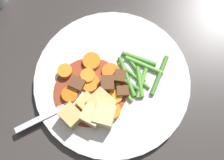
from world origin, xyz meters
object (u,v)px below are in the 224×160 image
at_px(carrot_slice_7, 65,71).
at_px(potato_chunk_4, 87,103).
at_px(carrot_slice_6, 110,72).
at_px(potato_chunk_1, 102,103).
at_px(meat_chunk_1, 108,84).
at_px(fork, 66,106).
at_px(carrot_slice_0, 88,76).
at_px(meat_chunk_3, 78,87).
at_px(potato_chunk_3, 91,116).
at_px(carrot_slice_2, 115,97).
at_px(potato_chunk_2, 71,116).
at_px(meat_chunk_2, 120,77).
at_px(dinner_plate, 112,81).
at_px(carrot_slice_3, 92,61).
at_px(carrot_slice_1, 90,85).
at_px(carrot_slice_5, 70,95).
at_px(meat_chunk_0, 123,92).
at_px(potato_chunk_0, 104,116).
at_px(carrot_slice_4, 111,111).

distance_m(carrot_slice_7, potato_chunk_4, 0.07).
distance_m(carrot_slice_6, potato_chunk_1, 0.06).
bearing_deg(meat_chunk_1, fork, 15.82).
bearing_deg(meat_chunk_1, carrot_slice_0, -37.71).
bearing_deg(meat_chunk_3, potato_chunk_3, 104.90).
height_order(carrot_slice_6, fork, carrot_slice_6).
xyz_separation_m(carrot_slice_2, carrot_slice_7, (0.08, -0.06, 0.00)).
bearing_deg(potato_chunk_2, meat_chunk_2, -149.44).
relative_size(dinner_plate, carrot_slice_3, 8.61).
bearing_deg(dinner_plate, fork, 20.90).
bearing_deg(meat_chunk_1, potato_chunk_2, 32.48).
bearing_deg(carrot_slice_1, carrot_slice_5, 16.50).
distance_m(dinner_plate, potato_chunk_1, 0.05).
height_order(carrot_slice_1, carrot_slice_5, carrot_slice_5).
xyz_separation_m(carrot_slice_5, meat_chunk_0, (-0.09, 0.01, 0.00)).
height_order(potato_chunk_1, meat_chunk_1, same).
bearing_deg(meat_chunk_1, carrot_slice_2, 111.29).
bearing_deg(carrot_slice_0, potato_chunk_3, 86.12).
bearing_deg(carrot_slice_3, potato_chunk_0, 92.93).
distance_m(carrot_slice_5, potato_chunk_1, 0.06).
relative_size(potato_chunk_1, meat_chunk_0, 1.92).
xyz_separation_m(potato_chunk_2, meat_chunk_0, (-0.09, -0.03, -0.01)).
bearing_deg(meat_chunk_2, carrot_slice_4, 65.55).
xyz_separation_m(potato_chunk_0, potato_chunk_1, (0.00, -0.02, -0.00)).
bearing_deg(carrot_slice_5, dinner_plate, -168.50).
bearing_deg(potato_chunk_3, potato_chunk_4, -81.84).
bearing_deg(potato_chunk_1, potato_chunk_4, -12.15).
bearing_deg(carrot_slice_1, fork, 31.05).
height_order(carrot_slice_6, meat_chunk_2, meat_chunk_2).
distance_m(carrot_slice_6, meat_chunk_1, 0.03).
height_order(carrot_slice_3, meat_chunk_1, meat_chunk_1).
height_order(dinner_plate, carrot_slice_7, carrot_slice_7).
height_order(potato_chunk_2, meat_chunk_2, potato_chunk_2).
xyz_separation_m(carrot_slice_4, carrot_slice_5, (0.07, -0.04, -0.00)).
xyz_separation_m(carrot_slice_7, meat_chunk_2, (-0.09, 0.03, 0.00)).
height_order(carrot_slice_6, potato_chunk_3, potato_chunk_3).
relative_size(potato_chunk_2, meat_chunk_3, 1.32).
distance_m(carrot_slice_6, meat_chunk_2, 0.02).
height_order(dinner_plate, carrot_slice_1, carrot_slice_1).
bearing_deg(carrot_slice_0, meat_chunk_1, 142.29).
relative_size(carrot_slice_2, meat_chunk_1, 0.91).
xyz_separation_m(potato_chunk_1, meat_chunk_2, (-0.04, -0.04, -0.00)).
xyz_separation_m(carrot_slice_2, fork, (0.09, -0.00, -0.00)).
bearing_deg(meat_chunk_0, fork, 3.50).
distance_m(carrot_slice_0, potato_chunk_1, 0.06).
bearing_deg(carrot_slice_4, meat_chunk_2, -114.45).
bearing_deg(dinner_plate, meat_chunk_0, 117.20).
bearing_deg(meat_chunk_0, carrot_slice_5, -7.18).
distance_m(potato_chunk_1, meat_chunk_2, 0.06).
relative_size(carrot_slice_5, potato_chunk_0, 0.79).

